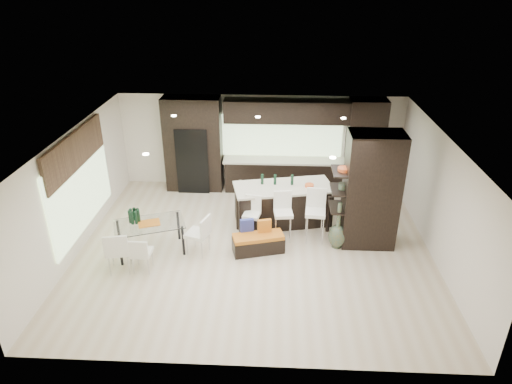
# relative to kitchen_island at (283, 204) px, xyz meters

# --- Properties ---
(ground) EXTENTS (8.00, 8.00, 0.00)m
(ground) POSITION_rel_kitchen_island_xyz_m (-0.65, -1.26, -0.50)
(ground) COLOR beige
(ground) RESTS_ON ground
(back_wall) EXTENTS (8.00, 0.02, 2.70)m
(back_wall) POSITION_rel_kitchen_island_xyz_m (-0.65, 2.24, 0.85)
(back_wall) COLOR white
(back_wall) RESTS_ON ground
(left_wall) EXTENTS (0.02, 7.00, 2.70)m
(left_wall) POSITION_rel_kitchen_island_xyz_m (-4.65, -1.26, 0.85)
(left_wall) COLOR white
(left_wall) RESTS_ON ground
(right_wall) EXTENTS (0.02, 7.00, 2.70)m
(right_wall) POSITION_rel_kitchen_island_xyz_m (3.35, -1.26, 0.85)
(right_wall) COLOR white
(right_wall) RESTS_ON ground
(ceiling) EXTENTS (8.00, 7.00, 0.02)m
(ceiling) POSITION_rel_kitchen_island_xyz_m (-0.65, -1.26, 2.20)
(ceiling) COLOR white
(ceiling) RESTS_ON ground
(window_left) EXTENTS (0.04, 3.20, 1.90)m
(window_left) POSITION_rel_kitchen_island_xyz_m (-4.61, -1.06, 0.85)
(window_left) COLOR #B2D199
(window_left) RESTS_ON left_wall
(window_back) EXTENTS (3.40, 0.04, 1.20)m
(window_back) POSITION_rel_kitchen_island_xyz_m (-0.05, 2.20, 1.05)
(window_back) COLOR #B2D199
(window_back) RESTS_ON back_wall
(stone_accent) EXTENTS (0.08, 3.00, 0.80)m
(stone_accent) POSITION_rel_kitchen_island_xyz_m (-4.58, -1.06, 1.75)
(stone_accent) COLOR brown
(stone_accent) RESTS_ON left_wall
(ceiling_spots) EXTENTS (4.00, 3.00, 0.02)m
(ceiling_spots) POSITION_rel_kitchen_island_xyz_m (-0.65, -1.01, 2.18)
(ceiling_spots) COLOR white
(ceiling_spots) RESTS_ON ceiling
(back_cabinetry) EXTENTS (6.80, 0.68, 2.70)m
(back_cabinetry) POSITION_rel_kitchen_island_xyz_m (-0.15, 1.91, 0.85)
(back_cabinetry) COLOR black
(back_cabinetry) RESTS_ON ground
(refrigerator) EXTENTS (0.90, 0.68, 1.90)m
(refrigerator) POSITION_rel_kitchen_island_xyz_m (-2.55, 1.86, 0.45)
(refrigerator) COLOR black
(refrigerator) RESTS_ON ground
(partition_column) EXTENTS (1.20, 0.80, 2.70)m
(partition_column) POSITION_rel_kitchen_island_xyz_m (1.95, -0.86, 0.85)
(partition_column) COLOR black
(partition_column) RESTS_ON ground
(kitchen_island) EXTENTS (2.58, 1.52, 1.00)m
(kitchen_island) POSITION_rel_kitchen_island_xyz_m (0.00, 0.00, 0.00)
(kitchen_island) COLOR black
(kitchen_island) RESTS_ON ground
(stool_left) EXTENTS (0.45, 0.45, 0.86)m
(stool_left) POSITION_rel_kitchen_island_xyz_m (-0.74, -0.81, -0.07)
(stool_left) COLOR white
(stool_left) RESTS_ON ground
(stool_mid) EXTENTS (0.47, 0.47, 0.96)m
(stool_mid) POSITION_rel_kitchen_island_xyz_m (0.00, -0.83, -0.02)
(stool_mid) COLOR white
(stool_mid) RESTS_ON ground
(stool_right) EXTENTS (0.50, 0.50, 1.03)m
(stool_right) POSITION_rel_kitchen_island_xyz_m (0.74, -0.85, 0.01)
(stool_right) COLOR white
(stool_right) RESTS_ON ground
(bench) EXTENTS (1.22, 0.73, 0.44)m
(bench) POSITION_rel_kitchen_island_xyz_m (-0.56, -1.40, -0.28)
(bench) COLOR black
(bench) RESTS_ON ground
(floor_vase) EXTENTS (0.51, 0.51, 1.15)m
(floor_vase) POSITION_rel_kitchen_island_xyz_m (1.25, -1.11, 0.07)
(floor_vase) COLOR #404D37
(floor_vase) RESTS_ON ground
(dining_table) EXTENTS (1.72, 1.32, 0.73)m
(dining_table) POSITION_rel_kitchen_island_xyz_m (-2.98, -1.51, -0.14)
(dining_table) COLOR white
(dining_table) RESTS_ON ground
(chair_near) EXTENTS (0.42, 0.42, 0.76)m
(chair_near) POSITION_rel_kitchen_island_xyz_m (-2.98, -2.22, -0.12)
(chair_near) COLOR white
(chair_near) RESTS_ON ground
(chair_far) EXTENTS (0.57, 0.57, 0.90)m
(chair_far) POSITION_rel_kitchen_island_xyz_m (-3.46, -2.26, -0.05)
(chair_far) COLOR white
(chair_far) RESTS_ON ground
(chair_end) EXTENTS (0.59, 0.59, 0.87)m
(chair_end) POSITION_rel_kitchen_island_xyz_m (-1.91, -1.51, -0.07)
(chair_end) COLOR white
(chair_end) RESTS_ON ground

